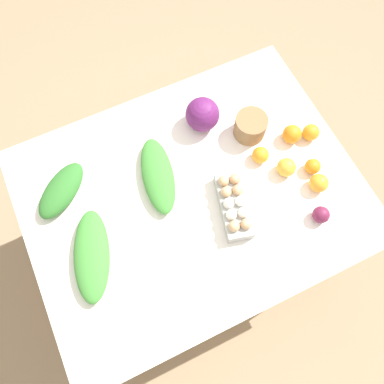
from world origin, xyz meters
TOP-DOWN VIEW (x-y plane):
  - ground_plane at (0.00, 0.00)m, footprint 8.00×8.00m
  - dining_table at (0.00, 0.00)m, footprint 1.35×1.05m
  - cabbage_purple at (0.18, 0.28)m, footprint 0.15×0.15m
  - egg_carton at (0.12, -0.13)m, footprint 0.17×0.29m
  - paper_bag at (0.35, 0.15)m, footprint 0.14×0.14m
  - greens_bunch_scallion at (-0.45, -0.08)m, footprint 0.24×0.38m
  - greens_bunch_beet_tops at (-0.10, 0.12)m, footprint 0.20×0.36m
  - greens_bunch_kale at (-0.47, 0.22)m, footprint 0.28×0.26m
  - beet_root at (0.41, -0.31)m, footprint 0.07×0.07m
  - orange_0 at (0.39, -0.07)m, footprint 0.08×0.08m
  - orange_1 at (0.49, -0.11)m, footprint 0.06×0.06m
  - orange_2 at (0.47, -0.19)m, footprint 0.08×0.08m
  - orange_3 at (0.49, 0.05)m, footprint 0.08×0.08m
  - orange_4 at (0.32, 0.02)m, footprint 0.07×0.07m
  - orange_5 at (0.57, 0.02)m, footprint 0.07×0.07m

SIDE VIEW (x-z plane):
  - ground_plane at x=0.00m, z-range 0.00..0.00m
  - dining_table at x=0.00m, z-range 0.29..1.07m
  - orange_1 at x=0.49m, z-range 0.77..0.84m
  - beet_root at x=0.41m, z-range 0.77..0.84m
  - greens_bunch_beet_tops at x=-0.10m, z-range 0.77..0.84m
  - orange_4 at x=0.32m, z-range 0.77..0.85m
  - orange_5 at x=0.57m, z-range 0.77..0.85m
  - greens_bunch_scallion at x=-0.45m, z-range 0.77..0.85m
  - greens_bunch_kale at x=-0.47m, z-range 0.77..0.85m
  - orange_2 at x=0.47m, z-range 0.77..0.85m
  - orange_0 at x=0.39m, z-range 0.77..0.85m
  - orange_3 at x=0.49m, z-range 0.77..0.86m
  - egg_carton at x=0.12m, z-range 0.77..0.87m
  - paper_bag at x=0.35m, z-range 0.77..0.88m
  - cabbage_purple at x=0.18m, z-range 0.77..0.92m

